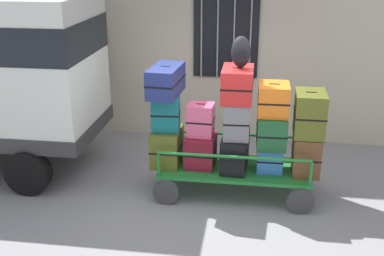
{
  "coord_description": "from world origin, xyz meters",
  "views": [
    {
      "loc": [
        0.67,
        -6.39,
        3.56
      ],
      "look_at": [
        -0.25,
        0.14,
        1.03
      ],
      "focal_mm": 44.43,
      "sensor_mm": 36.0,
      "label": 1
    }
  ],
  "objects": [
    {
      "name": "backpack",
      "position": [
        0.43,
        0.17,
        2.19
      ],
      "size": [
        0.27,
        0.22,
        0.44
      ],
      "color": "black",
      "rests_on": "suitcase_center_top"
    },
    {
      "name": "suitcase_right_middle",
      "position": [
        1.44,
        0.15,
        1.34
      ],
      "size": [
        0.44,
        0.6,
        0.63
      ],
      "color": "#4C5119",
      "rests_on": "suitcase_right_bottom"
    },
    {
      "name": "suitcase_center_middle",
      "position": [
        0.4,
        0.17,
        1.22
      ],
      "size": [
        0.41,
        0.69,
        0.54
      ],
      "color": "slate",
      "rests_on": "suitcase_center_bottom"
    },
    {
      "name": "suitcase_midright_bottom",
      "position": [
        0.92,
        0.1,
        0.63
      ],
      "size": [
        0.39,
        0.33,
        0.4
      ],
      "color": "#3372C6",
      "rests_on": "luggage_cart"
    },
    {
      "name": "ground_plane",
      "position": [
        0.0,
        0.0,
        0.0
      ],
      "size": [
        40.0,
        40.0,
        0.0
      ],
      "primitive_type": "plane",
      "color": "gray"
    },
    {
      "name": "suitcase_right_bottom",
      "position": [
        1.44,
        0.14,
        0.73
      ],
      "size": [
        0.4,
        0.61,
        0.59
      ],
      "color": "brown",
      "rests_on": "luggage_cart"
    },
    {
      "name": "cart_railing",
      "position": [
        0.4,
        0.14,
        0.75
      ],
      "size": [
        2.2,
        0.91,
        0.39
      ],
      "color": "#1E722D",
      "rests_on": "luggage_cart"
    },
    {
      "name": "building_wall",
      "position": [
        0.0,
        2.53,
        2.5
      ],
      "size": [
        12.0,
        0.38,
        5.0
      ],
      "color": "#BCB29E",
      "rests_on": "ground"
    },
    {
      "name": "suitcase_midright_middle",
      "position": [
        0.92,
        0.13,
        1.06
      ],
      "size": [
        0.44,
        0.62,
        0.47
      ],
      "color": "#194C28",
      "rests_on": "suitcase_midright_bottom"
    },
    {
      "name": "suitcase_left_bottom",
      "position": [
        -0.64,
        0.16,
        0.71
      ],
      "size": [
        0.44,
        0.63,
        0.55
      ],
      "color": "#4C5119",
      "rests_on": "luggage_cart"
    },
    {
      "name": "suitcase_center_top",
      "position": [
        0.4,
        0.16,
        1.73
      ],
      "size": [
        0.45,
        0.68,
        0.48
      ],
      "color": "#B21E1E",
      "rests_on": "suitcase_center_middle"
    },
    {
      "name": "luggage_cart",
      "position": [
        0.4,
        0.14,
        0.35
      ],
      "size": [
        2.31,
        1.05,
        0.43
      ],
      "color": "#1E722D",
      "rests_on": "ground"
    },
    {
      "name": "suitcase_midleft_bottom",
      "position": [
        -0.12,
        0.15,
        0.67
      ],
      "size": [
        0.47,
        0.53,
        0.49
      ],
      "color": "maroon",
      "rests_on": "luggage_cart"
    },
    {
      "name": "suitcase_left_top",
      "position": [
        -0.64,
        0.17,
        1.74
      ],
      "size": [
        0.47,
        0.84,
        0.43
      ],
      "color": "navy",
      "rests_on": "suitcase_left_middle"
    },
    {
      "name": "suitcase_midleft_middle",
      "position": [
        -0.12,
        0.15,
        1.16
      ],
      "size": [
        0.4,
        0.36,
        0.49
      ],
      "color": "#CC4C72",
      "rests_on": "suitcase_midleft_bottom"
    },
    {
      "name": "suitcase_center_bottom",
      "position": [
        0.4,
        0.17,
        0.69
      ],
      "size": [
        0.42,
        0.8,
        0.52
      ],
      "color": "black",
      "rests_on": "luggage_cart"
    },
    {
      "name": "suitcase_midright_top",
      "position": [
        0.92,
        0.16,
        1.53
      ],
      "size": [
        0.45,
        0.52,
        0.45
      ],
      "color": "orange",
      "rests_on": "suitcase_midright_middle"
    },
    {
      "name": "suitcase_left_middle",
      "position": [
        -0.64,
        0.11,
        1.26
      ],
      "size": [
        0.44,
        0.32,
        0.54
      ],
      "color": "#0F5960",
      "rests_on": "suitcase_left_bottom"
    }
  ]
}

